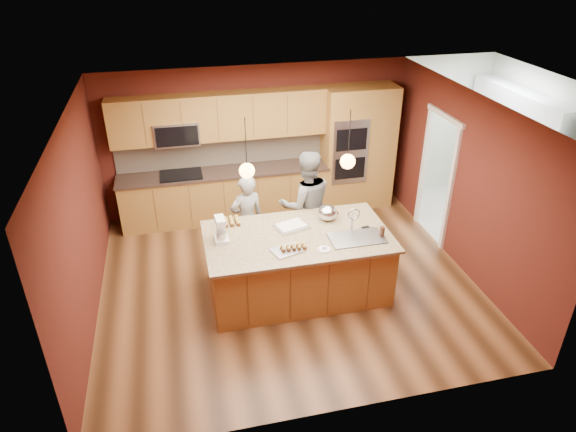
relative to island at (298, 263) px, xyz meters
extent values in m
plane|color=#432714|center=(-0.10, 0.28, -0.49)|extent=(5.50, 5.50, 0.00)
plane|color=white|center=(-0.10, 0.28, 2.21)|extent=(5.50, 5.50, 0.00)
plane|color=#4E1A13|center=(-0.10, 2.78, 0.86)|extent=(5.50, 0.00, 5.50)
plane|color=#4E1A13|center=(-0.10, -2.22, 0.86)|extent=(5.50, 0.00, 5.50)
plane|color=#4E1A13|center=(-2.85, 0.28, 0.86)|extent=(0.00, 5.00, 5.00)
plane|color=#4E1A13|center=(2.65, 0.28, 0.86)|extent=(0.00, 5.00, 5.00)
cube|color=olive|center=(-0.75, 2.48, -0.04)|extent=(3.70, 0.60, 0.90)
cube|color=black|center=(-0.75, 2.47, 0.43)|extent=(3.74, 0.64, 0.04)
cube|color=#C4B196|center=(-0.75, 2.77, 0.73)|extent=(3.70, 0.03, 0.56)
cube|color=olive|center=(-0.75, 2.60, 1.41)|extent=(3.70, 0.36, 0.80)
cube|color=black|center=(-1.50, 2.46, 0.46)|extent=(0.72, 0.52, 0.03)
cube|color=#A3A4AA|center=(-1.50, 2.58, 1.19)|extent=(0.76, 0.40, 0.40)
cube|color=olive|center=(1.50, 2.48, 0.66)|extent=(0.80, 0.60, 2.30)
cube|color=#A3A4AA|center=(1.50, 2.18, 0.71)|extent=(0.66, 0.04, 1.20)
cube|color=olive|center=(2.15, 2.48, 0.66)|extent=(0.50, 0.60, 2.30)
plane|color=beige|center=(3.55, 1.48, -0.49)|extent=(2.60, 2.60, 0.00)
plane|color=silver|center=(4.45, 1.48, 0.86)|extent=(0.00, 2.70, 2.70)
cube|color=white|center=(4.25, 1.48, 1.46)|extent=(0.35, 2.40, 0.75)
cylinder|color=black|center=(-0.69, 0.00, 1.86)|extent=(0.01, 0.01, 0.70)
sphere|color=#FFAB4A|center=(-0.69, 0.00, 1.51)|extent=(0.20, 0.20, 0.20)
cylinder|color=black|center=(0.66, 0.00, 1.86)|extent=(0.01, 0.01, 0.70)
sphere|color=#FFAB4A|center=(0.66, 0.00, 1.51)|extent=(0.20, 0.20, 0.20)
cube|color=olive|center=(-0.02, 0.00, -0.03)|extent=(2.49, 1.35, 0.91)
cube|color=#D3B88A|center=(-0.02, 0.00, 0.45)|extent=(2.59, 1.45, 0.04)
cube|color=#A3A4AA|center=(0.76, -0.25, 0.39)|extent=(0.75, 0.44, 0.18)
imported|color=black|center=(-0.58, 0.98, 0.26)|extent=(0.61, 0.47, 1.48)
imported|color=gray|center=(0.36, 0.98, 0.41)|extent=(0.87, 0.68, 1.79)
cube|color=white|center=(-1.07, 0.09, 0.49)|extent=(0.20, 0.25, 0.06)
cube|color=white|center=(-1.07, 0.20, 0.64)|extent=(0.10, 0.08, 0.24)
cube|color=white|center=(-1.07, 0.11, 0.77)|extent=(0.13, 0.25, 0.09)
cylinder|color=silver|center=(-1.07, 0.06, 0.56)|extent=(0.14, 0.14, 0.13)
cube|color=silver|center=(-0.05, 0.24, 0.48)|extent=(0.53, 0.45, 0.03)
cube|color=white|center=(-0.05, 0.24, 0.50)|extent=(0.45, 0.38, 0.02)
cube|color=#A3A4AA|center=(-0.25, -0.35, 0.48)|extent=(0.47, 0.39, 0.02)
ellipsoid|color=silver|center=(0.52, 0.35, 0.58)|extent=(0.28, 0.28, 0.23)
cylinder|color=white|center=(0.24, -0.44, 0.47)|extent=(0.17, 0.17, 0.01)
cylinder|color=#3D2114|center=(1.12, -0.28, 0.54)|extent=(0.07, 0.07, 0.15)
cube|color=black|center=(0.98, -0.01, 0.47)|extent=(0.12, 0.08, 0.01)
cube|color=white|center=(4.12, 1.09, 0.03)|extent=(0.70, 0.72, 1.04)
cube|color=white|center=(4.10, 1.80, -0.02)|extent=(0.63, 0.64, 0.93)
camera|label=1|loc=(-1.53, -5.93, 4.16)|focal=32.00mm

